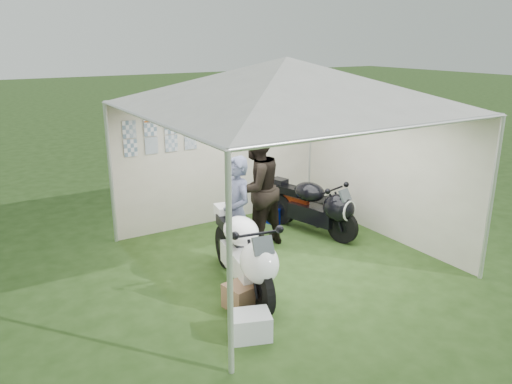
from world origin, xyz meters
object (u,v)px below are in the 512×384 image
(paddock_stand, at_px, (278,214))
(person_dark_jacket, at_px, (256,188))
(canopy_tent, at_px, (285,88))
(crate_1, at_px, (241,296))
(person_blue_jacket, at_px, (236,213))
(crate_0, at_px, (251,325))
(motorcycle_white, at_px, (245,252))
(equipment_box, at_px, (326,211))
(motorcycle_black, at_px, (316,206))

(paddock_stand, xyz_separation_m, person_dark_jacket, (-0.91, -0.73, 0.82))
(canopy_tent, relative_size, paddock_stand, 14.19)
(crate_1, bearing_deg, canopy_tent, 37.02)
(canopy_tent, distance_m, crate_1, 2.91)
(person_dark_jacket, xyz_separation_m, person_blue_jacket, (-0.63, -0.50, -0.14))
(paddock_stand, distance_m, crate_0, 3.73)
(person_dark_jacket, bearing_deg, motorcycle_white, 39.96)
(person_blue_jacket, height_order, equipment_box, person_blue_jacket)
(motorcycle_black, relative_size, paddock_stand, 4.60)
(motorcycle_black, relative_size, equipment_box, 3.92)
(equipment_box, xyz_separation_m, crate_1, (-2.79, -1.78, -0.08))
(motorcycle_white, bearing_deg, equipment_box, 39.97)
(motorcycle_black, height_order, equipment_box, motorcycle_black)
(crate_0, height_order, crate_1, crate_1)
(motorcycle_black, relative_size, crate_1, 5.22)
(motorcycle_black, height_order, person_blue_jacket, person_blue_jacket)
(paddock_stand, height_order, equipment_box, equipment_box)
(crate_0, bearing_deg, canopy_tent, 46.51)
(person_dark_jacket, distance_m, person_blue_jacket, 0.82)
(motorcycle_white, height_order, person_dark_jacket, person_dark_jacket)
(person_dark_jacket, height_order, equipment_box, person_dark_jacket)
(person_blue_jacket, height_order, crate_0, person_blue_jacket)
(crate_0, distance_m, crate_1, 0.67)
(motorcycle_white, height_order, equipment_box, motorcycle_white)
(motorcycle_white, bearing_deg, crate_1, -117.70)
(motorcycle_black, bearing_deg, crate_0, -155.75)
(motorcycle_white, bearing_deg, person_blue_jacket, 79.41)
(equipment_box, height_order, crate_0, equipment_box)
(motorcycle_white, bearing_deg, person_dark_jacket, 63.60)
(crate_0, relative_size, crate_1, 1.26)
(person_blue_jacket, bearing_deg, person_dark_jacket, 129.05)
(person_blue_jacket, height_order, crate_1, person_blue_jacket)
(motorcycle_white, distance_m, crate_0, 1.17)
(crate_0, bearing_deg, person_dark_jacket, 57.32)
(motorcycle_white, height_order, motorcycle_black, motorcycle_white)
(motorcycle_black, distance_m, person_dark_jacket, 1.23)
(person_blue_jacket, xyz_separation_m, crate_0, (-0.77, -1.69, -0.69))
(canopy_tent, xyz_separation_m, paddock_stand, (0.80, 1.32, -2.43))
(paddock_stand, bearing_deg, crate_0, -128.48)
(motorcycle_white, height_order, paddock_stand, motorcycle_white)
(paddock_stand, bearing_deg, person_blue_jacket, -141.65)
(crate_0, bearing_deg, person_blue_jacket, 65.50)
(person_blue_jacket, bearing_deg, motorcycle_black, 103.68)
(canopy_tent, xyz_separation_m, motorcycle_white, (-1.02, -0.63, -2.01))
(motorcycle_white, xyz_separation_m, crate_1, (-0.27, -0.34, -0.41))
(motorcycle_black, distance_m, person_blue_jacket, 1.84)
(person_dark_jacket, distance_m, crate_1, 2.12)
(motorcycle_black, xyz_separation_m, equipment_box, (0.48, 0.31, -0.28))
(crate_0, bearing_deg, crate_1, 70.04)
(canopy_tent, relative_size, person_blue_jacket, 3.39)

